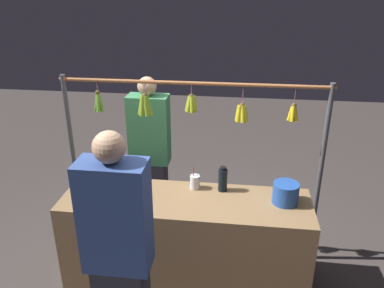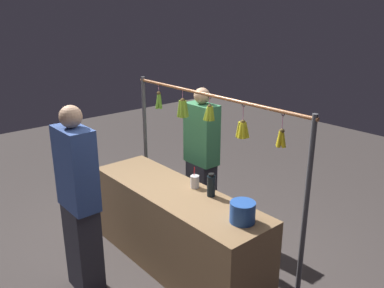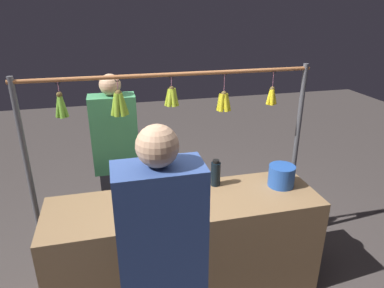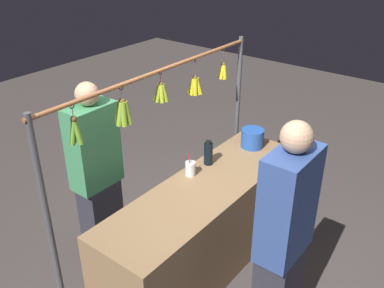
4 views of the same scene
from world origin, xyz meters
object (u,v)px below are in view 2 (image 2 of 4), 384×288
object	(u,v)px
drink_cup	(195,181)
vendor_person	(201,160)
customer_person	(79,203)
water_bottle	(211,185)
blue_bucket	(243,212)

from	to	relation	value
drink_cup	vendor_person	distance (m)	0.78
customer_person	water_bottle	bearing A→B (deg)	-120.35
blue_bucket	drink_cup	xyz separation A→B (m)	(0.76, -0.14, -0.03)
drink_cup	customer_person	size ratio (longest dim) A/B	0.12
water_bottle	blue_bucket	size ratio (longest dim) A/B	1.06
blue_bucket	vendor_person	distance (m)	1.48
water_bottle	vendor_person	xyz separation A→B (m)	(0.77, -0.57, -0.11)
blue_bucket	water_bottle	bearing A→B (deg)	-14.58
blue_bucket	customer_person	xyz separation A→B (m)	(1.13, 0.90, -0.06)
blue_bucket	vendor_person	bearing A→B (deg)	-28.68
water_bottle	blue_bucket	world-z (taller)	water_bottle
water_bottle	drink_cup	bearing A→B (deg)	-1.84
water_bottle	blue_bucket	bearing A→B (deg)	165.42
water_bottle	customer_person	distance (m)	1.20
water_bottle	drink_cup	world-z (taller)	water_bottle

